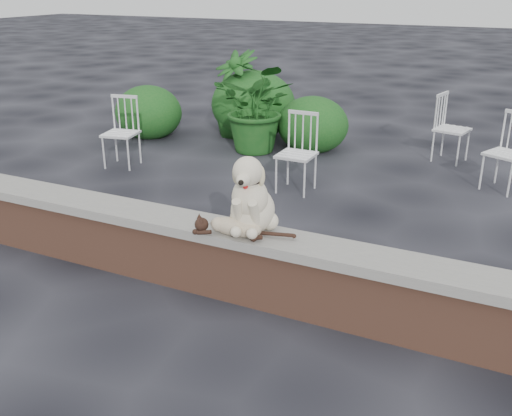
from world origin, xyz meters
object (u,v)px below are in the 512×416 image
at_px(chair_b, 296,153).
at_px(potted_plant_a, 259,107).
at_px(chair_d, 507,153).
at_px(potted_plant_b, 236,94).
at_px(dog, 253,191).
at_px(cat, 235,226).
at_px(chair_e, 452,128).
at_px(chair_a, 121,132).

height_order(chair_b, potted_plant_a, potted_plant_a).
xyz_separation_m(chair_d, potted_plant_b, (-4.13, 0.94, 0.21)).
bearing_deg(potted_plant_a, dog, -65.00).
bearing_deg(potted_plant_b, chair_d, -12.82).
height_order(chair_b, potted_plant_b, potted_plant_b).
height_order(cat, chair_e, chair_e).
xyz_separation_m(chair_e, chair_d, (0.77, -0.97, 0.00)).
height_order(chair_b, chair_d, same).
height_order(cat, chair_a, chair_a).
height_order(dog, chair_d, dog).
relative_size(potted_plant_a, potted_plant_b, 0.98).
height_order(dog, potted_plant_b, potted_plant_b).
xyz_separation_m(chair_a, chair_b, (2.51, 0.10, 0.00)).
bearing_deg(chair_b, potted_plant_a, 130.17).
bearing_deg(chair_a, potted_plant_a, 35.34).
bearing_deg(chair_b, dog, -75.63).
relative_size(chair_d, potted_plant_a, 0.70).
relative_size(cat, potted_plant_b, 0.68).
distance_m(chair_a, chair_e, 4.55).
distance_m(cat, potted_plant_a, 4.33).
height_order(cat, potted_plant_b, potted_plant_b).
bearing_deg(chair_e, cat, -178.73).
bearing_deg(chair_b, chair_e, 54.70).
relative_size(dog, chair_d, 0.69).
bearing_deg(dog, potted_plant_a, 104.55).
bearing_deg(dog, chair_e, 69.13).
distance_m(cat, potted_plant_b, 5.28).
relative_size(chair_e, potted_plant_b, 0.69).
relative_size(dog, cat, 0.69).
xyz_separation_m(chair_e, potted_plant_a, (-2.63, -0.73, 0.20)).
bearing_deg(chair_e, chair_a, 131.05).
bearing_deg(chair_d, chair_b, -129.11).
bearing_deg(chair_e, potted_plant_b, 102.80).
relative_size(chair_e, potted_plant_a, 0.70).
height_order(chair_e, chair_b, same).
relative_size(cat, chair_d, 0.99).
distance_m(chair_a, potted_plant_b, 2.26).
bearing_deg(chair_a, chair_d, 2.83).
relative_size(chair_a, potted_plant_a, 0.70).
xyz_separation_m(cat, chair_e, (0.92, 4.71, -0.19)).
bearing_deg(cat, chair_a, 130.14).
relative_size(chair_a, chair_d, 1.00).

